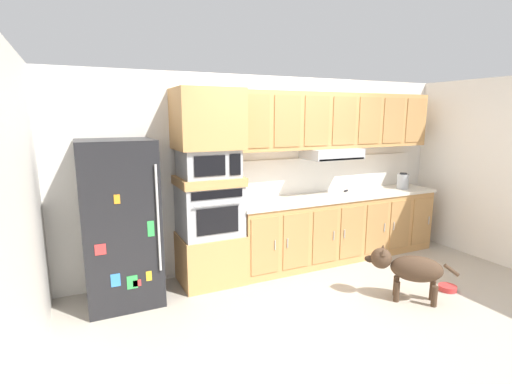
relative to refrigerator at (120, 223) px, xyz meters
The scene contains 18 objects.
ground_plane 2.30m from the refrigerator, 18.70° to the right, with size 9.60×9.60×0.00m, color #B2A899.
back_kitchen_wall 2.09m from the refrigerator, 12.10° to the left, with size 6.20×0.12×2.50m, color silver.
side_panel_left 1.11m from the refrigerator, 139.36° to the right, with size 0.12×7.10×2.50m, color silver.
side_panel_right 4.87m from the refrigerator, ahead, with size 0.12×7.10×2.50m, color white.
refrigerator is the anchor object (origin of this frame).
oven_base_cabinet 1.17m from the refrigerator, ahead, with size 0.74×0.62×0.60m, color tan.
built_in_oven 1.02m from the refrigerator, ahead, with size 0.70×0.62×0.60m.
appliance_mid_shelf 1.08m from the refrigerator, ahead, with size 0.74×0.62×0.10m, color tan.
microwave 1.17m from the refrigerator, ahead, with size 0.64×0.54×0.32m.
appliance_upper_cabinet 1.48m from the refrigerator, ahead, with size 0.74×0.62×0.68m, color tan.
lower_cabinet_run 2.94m from the refrigerator, ahead, with size 3.05×0.63×0.88m.
countertop_slab 2.91m from the refrigerator, ahead, with size 3.09×0.64×0.04m, color silver.
backsplash_panel 2.95m from the refrigerator, ahead, with size 3.09×0.02×0.50m, color white.
upper_cabinet_with_hood 3.08m from the refrigerator, ahead, with size 3.05×0.48×0.88m.
screwdriver 3.14m from the refrigerator, ahead, with size 0.16×0.16×0.03m.
electric_kettle 4.05m from the refrigerator, ahead, with size 0.17×0.17×0.24m.
dog 3.15m from the refrigerator, 25.16° to the right, with size 0.75×0.71×0.58m.
dog_food_bowl 3.78m from the refrigerator, 21.70° to the right, with size 0.20×0.20×0.06m.
Camera 1 is at (-2.39, -3.49, 1.99)m, focal length 27.02 mm.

